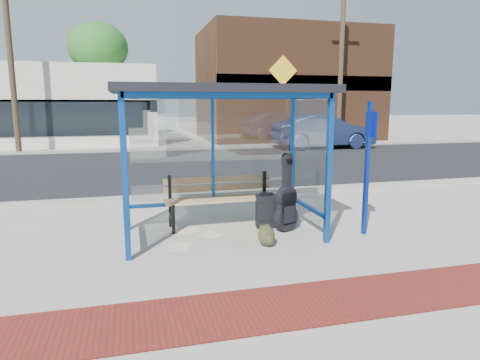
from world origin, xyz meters
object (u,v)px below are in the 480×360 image
object	(u,v)px
suitcase	(266,211)
backpack	(267,236)
guitar_bag	(286,205)
bench	(220,196)
fire_hydrant	(350,137)
parked_car	(323,132)

from	to	relation	value
suitcase	backpack	size ratio (longest dim) A/B	1.89
suitcase	backpack	world-z (taller)	suitcase
guitar_bag	backpack	size ratio (longest dim) A/B	3.82
bench	suitcase	world-z (taller)	bench
guitar_bag	fire_hydrant	xyz separation A→B (m)	(8.87, 13.98, -0.11)
guitar_bag	suitcase	world-z (taller)	guitar_bag
suitcase	fire_hydrant	distance (m)	16.44
backpack	bench	bearing A→B (deg)	97.51
bench	fire_hydrant	xyz separation A→B (m)	(9.87, 13.34, -0.17)
suitcase	parked_car	size ratio (longest dim) A/B	0.13
guitar_bag	parked_car	size ratio (longest dim) A/B	0.26
guitar_bag	fire_hydrant	bearing A→B (deg)	33.97
bench	backpack	world-z (taller)	bench
guitar_bag	bench	bearing A→B (deg)	123.63
parked_car	fire_hydrant	xyz separation A→B (m)	(2.44, 1.79, -0.44)
suitcase	backpack	xyz separation A→B (m)	(-0.30, -0.96, -0.13)
backpack	parked_car	distance (m)	14.63
guitar_bag	suitcase	bearing A→B (deg)	105.60
backpack	parked_car	world-z (taller)	parked_car
parked_car	fire_hydrant	world-z (taller)	parked_car
guitar_bag	parked_car	distance (m)	13.79
bench	suitcase	xyz separation A→B (m)	(0.75, -0.33, -0.24)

